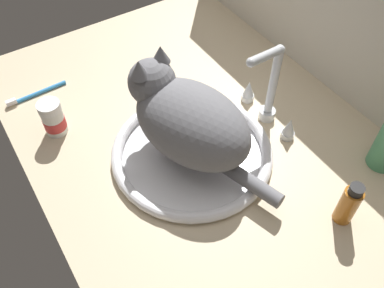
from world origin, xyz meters
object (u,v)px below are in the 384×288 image
cat (185,118)px  toothbrush (35,94)px  pill_bottle (53,119)px  faucet (269,94)px  amber_bottle (349,204)px  sink_basin (192,152)px

cat → toothbrush: 44.95cm
cat → pill_bottle: 32.53cm
faucet → amber_bottle: (30.31, -4.55, -3.13)cm
sink_basin → faucet: size_ratio=1.69×
cat → amber_bottle: bearing=28.4°
sink_basin → amber_bottle: bearing=29.0°
sink_basin → pill_bottle: 33.55cm
cat → amber_bottle: (32.10, 17.34, -6.08)cm
sink_basin → amber_bottle: 34.89cm
cat → toothbrush: size_ratio=2.48×
cat → amber_bottle: size_ratio=3.56×
pill_bottle → toothbrush: size_ratio=0.58×
sink_basin → amber_bottle: (30.31, 16.81, 4.05)cm
faucet → toothbrush: faucet is taller
faucet → cat: size_ratio=0.55×
faucet → pill_bottle: 50.80cm
sink_basin → cat: (-1.78, -0.53, 10.13)cm
cat → pill_bottle: bearing=-134.4°
pill_bottle → faucet: bearing=61.7°
amber_bottle → sink_basin: bearing=-151.0°
sink_basin → cat: cat is taller
amber_bottle → toothbrush: size_ratio=0.70×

